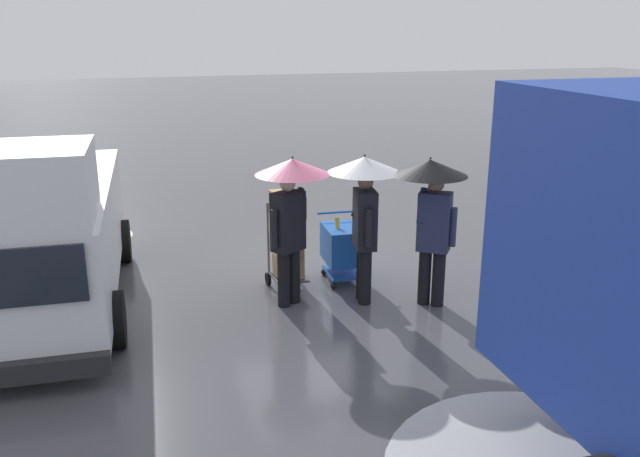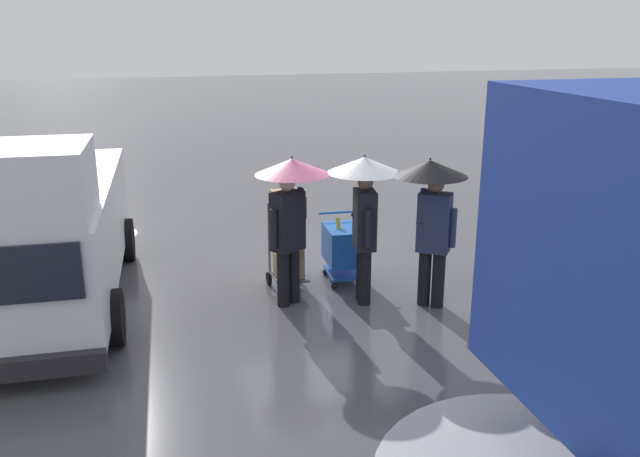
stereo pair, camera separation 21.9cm
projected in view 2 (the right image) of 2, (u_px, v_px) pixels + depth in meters
name	position (u px, v px, depth m)	size (l,w,h in m)	color
ground_plane	(314.00, 260.00, 11.29)	(90.00, 90.00, 0.00)	#4C4C51
slush_patch_near_cluster	(105.00, 235.00, 12.66)	(1.21, 1.21, 0.01)	silver
cargo_van_parked_right	(40.00, 229.00, 9.03)	(2.43, 5.45, 2.60)	white
shopping_cart_vendor	(343.00, 246.00, 10.22)	(0.61, 0.86, 1.04)	#1951B2
hand_dolly_boxes	(288.00, 234.00, 9.78)	(0.54, 0.72, 1.52)	#515156
pedestrian_pink_side	(290.00, 197.00, 9.11)	(1.04, 1.04, 2.15)	black
pedestrian_black_side	(364.00, 195.00, 9.21)	(1.04, 1.04, 2.15)	black
pedestrian_white_side	(432.00, 198.00, 9.03)	(1.04, 1.04, 2.15)	black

